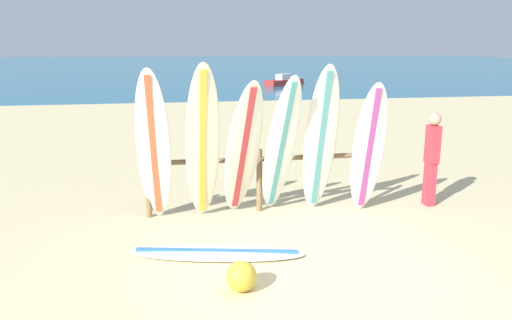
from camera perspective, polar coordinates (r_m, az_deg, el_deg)
The scene contains 13 objects.
ground_plane at distance 5.93m, azimuth 7.29°, elevation -13.27°, with size 120.00×120.00×0.00m, color beige.
ocean_water at distance 63.14m, azimuth -8.69°, elevation 10.59°, with size 120.00×80.00×0.01m, color #196B93.
surfboard_rack at distance 7.92m, azimuth 0.38°, elevation -1.16°, with size 3.56×0.09×1.00m.
surfboard_leaning_far_left at distance 7.44m, azimuth -11.54°, elevation 1.47°, with size 0.56×0.71×2.31m.
surfboard_leaning_left at distance 7.26m, azimuth -6.07°, elevation 1.73°, with size 0.51×0.97×2.40m.
surfboard_leaning_center_left at distance 7.43m, azimuth -1.48°, elevation 1.09°, with size 0.69×1.12×2.15m.
surfboard_leaning_center at distance 7.56m, azimuth 2.87°, elevation 1.52°, with size 0.64×1.07×2.22m.
surfboard_leaning_center_right at distance 7.78m, azimuth 7.34°, elevation 2.24°, with size 0.57×0.67×2.35m.
surfboard_leaning_right at distance 7.89m, azimuth 12.66°, elevation 1.22°, with size 0.53×0.56×2.09m.
surfboard_lying_on_sand at distance 6.49m, azimuth -4.48°, elevation -10.44°, with size 2.29×0.99×0.08m.
beachgoer_standing at distance 8.66m, azimuth 19.30°, elevation 0.54°, with size 0.21×0.25×1.54m.
small_boat_offshore at distance 32.51m, azimuth 3.23°, elevation 8.92°, with size 2.89×2.46×0.71m.
beach_ball at distance 5.58m, azimuth -1.67°, elevation -13.03°, with size 0.34×0.34×0.34m, color gold.
Camera 1 is at (-1.64, -5.06, 2.63)m, focal length 35.29 mm.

